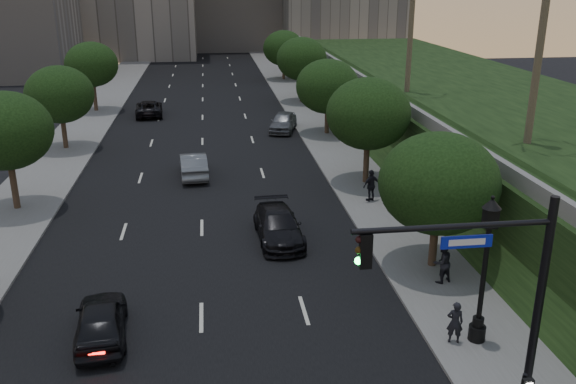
{
  "coord_description": "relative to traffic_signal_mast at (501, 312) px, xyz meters",
  "views": [
    {
      "loc": [
        0.64,
        -15.75,
        12.35
      ],
      "look_at": [
        3.88,
        8.91,
        3.6
      ],
      "focal_mm": 38.0,
      "sensor_mm": 36.0,
      "label": 1
    }
  ],
  "objects": [
    {
      "name": "embankment",
      "position": [
        13.63,
        29.93,
        -1.67
      ],
      "size": [
        18.0,
        90.0,
        4.0
      ],
      "primitive_type": "cube",
      "color": "black",
      "rests_on": "ground"
    },
    {
      "name": "sidewalk_right",
      "position": [
        1.88,
        31.93,
        -3.6
      ],
      "size": [
        4.5,
        140.0,
        0.15
      ],
      "primitive_type": "cube",
      "color": "slate",
      "rests_on": "ground"
    },
    {
      "name": "tree_right_b",
      "position": [
        1.93,
        21.93,
        0.84
      ],
      "size": [
        5.2,
        5.2,
        6.74
      ],
      "color": "#38281C",
      "rests_on": "ground"
    },
    {
      "name": "sedan_near_left",
      "position": [
        -11.91,
        5.99,
        -2.93
      ],
      "size": [
        2.19,
        4.54,
        1.49
      ],
      "primitive_type": "imported",
      "rotation": [
        0.0,
        0.0,
        3.24
      ],
      "color": "black",
      "rests_on": "ground"
    },
    {
      "name": "sidewalk_left",
      "position": [
        -18.62,
        31.93,
        -3.6
      ],
      "size": [
        4.5,
        140.0,
        0.15
      ],
      "primitive_type": "cube",
      "color": "slate",
      "rests_on": "ground"
    },
    {
      "name": "pedestrian_a",
      "position": [
        0.52,
        3.89,
        -2.73
      ],
      "size": [
        0.65,
        0.51,
        1.58
      ],
      "primitive_type": "imported",
      "rotation": [
        0.0,
        0.0,
        2.9
      ],
      "color": "black",
      "rests_on": "sidewalk_right"
    },
    {
      "name": "traffic_signal_mast",
      "position": [
        0.0,
        0.0,
        0.0
      ],
      "size": [
        5.68,
        0.56,
        7.0
      ],
      "color": "black",
      "rests_on": "ground"
    },
    {
      "name": "tree_left_c",
      "position": [
        -18.67,
        32.93,
        0.53
      ],
      "size": [
        5.0,
        5.0,
        6.34
      ],
      "color": "#38281C",
      "rests_on": "ground"
    },
    {
      "name": "tree_right_e",
      "position": [
        1.93,
        63.93,
        0.35
      ],
      "size": [
        5.2,
        5.2,
        6.24
      ],
      "color": "#38281C",
      "rests_on": "ground"
    },
    {
      "name": "tree_left_b",
      "position": [
        -18.67,
        19.93,
        0.9
      ],
      "size": [
        5.0,
        5.0,
        6.71
      ],
      "color": "#38281C",
      "rests_on": "ground"
    },
    {
      "name": "pedestrian_c",
      "position": [
        1.34,
        18.43,
        -2.59
      ],
      "size": [
        1.19,
        0.85,
        1.87
      ],
      "primitive_type": "imported",
      "rotation": [
        0.0,
        0.0,
        3.55
      ],
      "color": "black",
      "rests_on": "sidewalk_right"
    },
    {
      "name": "sedan_mid_left",
      "position": [
        -8.91,
        24.9,
        -2.88
      ],
      "size": [
        2.04,
        4.93,
        1.59
      ],
      "primitive_type": "imported",
      "rotation": [
        0.0,
        0.0,
        3.22
      ],
      "color": "slate",
      "rests_on": "ground"
    },
    {
      "name": "tree_left_d",
      "position": [
        -18.67,
        46.93,
        0.9
      ],
      "size": [
        5.0,
        5.0,
        6.71
      ],
      "color": "#38281C",
      "rests_on": "ground"
    },
    {
      "name": "pedestrian_b",
      "position": [
        1.72,
        8.3,
        -2.61
      ],
      "size": [
        1.06,
        0.94,
        1.82
      ],
      "primitive_type": "imported",
      "rotation": [
        0.0,
        0.0,
        3.47
      ],
      "color": "black",
      "rests_on": "sidewalk_right"
    },
    {
      "name": "tree_right_d",
      "position": [
        1.93,
        48.93,
        0.84
      ],
      "size": [
        5.2,
        5.2,
        6.74
      ],
      "color": "#38281C",
      "rests_on": "ground"
    },
    {
      "name": "tree_right_c",
      "position": [
        1.93,
        34.93,
        0.35
      ],
      "size": [
        5.2,
        5.2,
        6.24
      ],
      "color": "#38281C",
      "rests_on": "ground"
    },
    {
      "name": "sedan_far_left",
      "position": [
        -13.37,
        44.38,
        -2.95
      ],
      "size": [
        2.77,
        5.39,
        1.45
      ],
      "primitive_type": "imported",
      "rotation": [
        0.0,
        0.0,
        3.21
      ],
      "color": "black",
      "rests_on": "ground"
    },
    {
      "name": "street_lamp",
      "position": [
        1.39,
        3.92,
        -1.04
      ],
      "size": [
        0.64,
        0.64,
        5.62
      ],
      "color": "black",
      "rests_on": "ground"
    },
    {
      "name": "road_surface",
      "position": [
        -8.37,
        31.93,
        -3.66
      ],
      "size": [
        16.0,
        140.0,
        0.02
      ],
      "primitive_type": "cube",
      "color": "black",
      "rests_on": "ground"
    },
    {
      "name": "parapet_wall",
      "position": [
        5.13,
        29.93,
        0.68
      ],
      "size": [
        0.35,
        90.0,
        0.7
      ],
      "primitive_type": "cube",
      "color": "slate",
      "rests_on": "embankment"
    },
    {
      "name": "sedan_near_right",
      "position": [
        -4.57,
        13.91,
        -2.92
      ],
      "size": [
        2.32,
        5.28,
        1.51
      ],
      "primitive_type": "imported",
      "rotation": [
        0.0,
        0.0,
        0.04
      ],
      "color": "black",
      "rests_on": "ground"
    },
    {
      "name": "sedan_far_right",
      "position": [
        -1.52,
        36.61,
        -2.85
      ],
      "size": [
        3.18,
        5.16,
        1.64
      ],
      "primitive_type": "imported",
      "rotation": [
        0.0,
        0.0,
        -0.28
      ],
      "color": "slate",
      "rests_on": "ground"
    },
    {
      "name": "tree_right_a",
      "position": [
        1.93,
        9.93,
        0.35
      ],
      "size": [
        5.2,
        5.2,
        6.24
      ],
      "color": "#38281C",
      "rests_on": "ground"
    }
  ]
}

